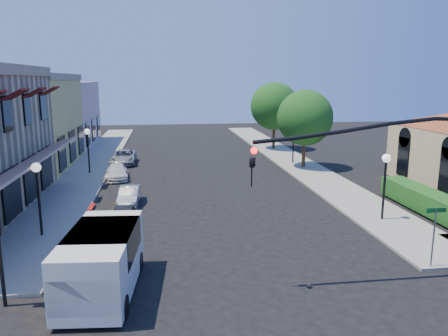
{
  "coord_description": "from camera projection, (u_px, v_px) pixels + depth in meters",
  "views": [
    {
      "loc": [
        -2.72,
        -12.46,
        7.29
      ],
      "look_at": [
        0.48,
        10.32,
        2.6
      ],
      "focal_mm": 35.0,
      "sensor_mm": 36.0,
      "label": 1
    }
  ],
  "objects": [
    {
      "name": "ground",
      "position": [
        254.0,
        312.0,
        13.92
      ],
      "size": [
        120.0,
        120.0,
        0.0
      ],
      "primitive_type": "plane",
      "color": "black",
      "rests_on": "ground"
    },
    {
      "name": "sidewalk_left",
      "position": [
        96.0,
        162.0,
        38.92
      ],
      "size": [
        3.5,
        50.0,
        0.12
      ],
      "primitive_type": "cube",
      "color": "gray",
      "rests_on": "ground"
    },
    {
      "name": "sidewalk_right",
      "position": [
        286.0,
        157.0,
        41.3
      ],
      "size": [
        3.5,
        50.0,
        0.12
      ],
      "primitive_type": "cube",
      "color": "gray",
      "rests_on": "ground"
    },
    {
      "name": "curb_red_strip",
      "position": [
        77.0,
        235.0,
        20.74
      ],
      "size": [
        0.25,
        10.0,
        0.06
      ],
      "primitive_type": "cube",
      "color": "maroon",
      "rests_on": "ground"
    },
    {
      "name": "yellow_stucco_building",
      "position": [
        8.0,
        122.0,
        36.28
      ],
      "size": [
        10.0,
        12.0,
        7.6
      ],
      "primitive_type": "cube",
      "color": "tan",
      "rests_on": "ground"
    },
    {
      "name": "pink_stucco_building",
      "position": [
        45.0,
        114.0,
        47.98
      ],
      "size": [
        10.0,
        12.0,
        7.0
      ],
      "primitive_type": "cube",
      "color": "beige",
      "rests_on": "ground"
    },
    {
      "name": "hedge",
      "position": [
        427.0,
        213.0,
        24.25
      ],
      "size": [
        1.4,
        8.0,
        1.1
      ],
      "primitive_type": "cube",
      "color": "#194A15",
      "rests_on": "ground"
    },
    {
      "name": "street_tree_a",
      "position": [
        305.0,
        118.0,
        35.63
      ],
      "size": [
        4.56,
        4.56,
        6.48
      ],
      "color": "#392917",
      "rests_on": "ground"
    },
    {
      "name": "street_tree_b",
      "position": [
        274.0,
        106.0,
        45.26
      ],
      "size": [
        4.94,
        4.94,
        7.02
      ],
      "color": "#392917",
      "rests_on": "ground"
    },
    {
      "name": "signal_mast_arm",
      "position": [
        410.0,
        172.0,
        15.35
      ],
      "size": [
        8.01,
        0.39,
        6.0
      ],
      "color": "black",
      "rests_on": "ground"
    },
    {
      "name": "street_name_sign",
      "position": [
        434.0,
        228.0,
        16.74
      ],
      "size": [
        0.8,
        0.06,
        2.5
      ],
      "color": "#595B5E",
      "rests_on": "ground"
    },
    {
      "name": "lamppost_left_near",
      "position": [
        37.0,
        181.0,
        19.98
      ],
      "size": [
        0.44,
        0.44,
        3.57
      ],
      "color": "black",
      "rests_on": "ground"
    },
    {
      "name": "lamppost_left_far",
      "position": [
        88.0,
        140.0,
        33.56
      ],
      "size": [
        0.44,
        0.44,
        3.57
      ],
      "color": "black",
      "rests_on": "ground"
    },
    {
      "name": "lamppost_right_near",
      "position": [
        386.0,
        170.0,
        22.29
      ],
      "size": [
        0.44,
        0.44,
        3.57
      ],
      "color": "black",
      "rests_on": "ground"
    },
    {
      "name": "lamppost_right_far",
      "position": [
        294.0,
        133.0,
        37.82
      ],
      "size": [
        0.44,
        0.44,
        3.57
      ],
      "color": "black",
      "rests_on": "ground"
    },
    {
      "name": "white_van",
      "position": [
        101.0,
        259.0,
        14.88
      ],
      "size": [
        2.59,
        5.17,
        2.21
      ],
      "color": "silver",
      "rests_on": "ground"
    },
    {
      "name": "parked_car_a",
      "position": [
        123.0,
        218.0,
        21.54
      ],
      "size": [
        1.46,
        3.33,
        1.12
      ],
      "primitive_type": "imported",
      "rotation": [
        0.0,
        0.0,
        -0.04
      ],
      "color": "black",
      "rests_on": "ground"
    },
    {
      "name": "parked_car_b",
      "position": [
        129.0,
        196.0,
        25.77
      ],
      "size": [
        1.28,
        3.27,
        1.06
      ],
      "primitive_type": "imported",
      "rotation": [
        0.0,
        0.0,
        -0.05
      ],
      "color": "#ABAEB0",
      "rests_on": "ground"
    },
    {
      "name": "parked_car_c",
      "position": [
        117.0,
        172.0,
        32.38
      ],
      "size": [
        1.86,
        3.8,
        1.07
      ],
      "primitive_type": "imported",
      "rotation": [
        0.0,
        0.0,
        0.1
      ],
      "color": "silver",
      "rests_on": "ground"
    },
    {
      "name": "parked_car_d",
      "position": [
        124.0,
        157.0,
        38.18
      ],
      "size": [
        2.02,
        4.36,
        1.21
      ],
      "primitive_type": "imported",
      "rotation": [
        0.0,
        0.0,
        0.0
      ],
      "color": "#9B9DA0",
      "rests_on": "ground"
    }
  ]
}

